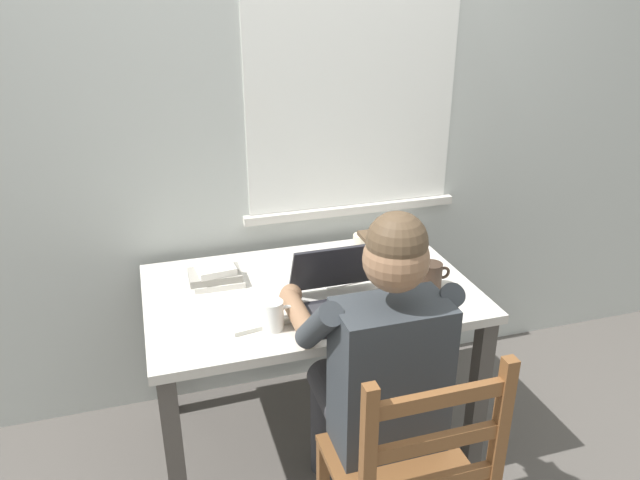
{
  "coord_description": "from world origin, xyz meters",
  "views": [
    {
      "loc": [
        -0.56,
        -1.98,
        1.83
      ],
      "look_at": [
        0.03,
        -0.05,
        0.95
      ],
      "focal_mm": 34.01,
      "sensor_mm": 36.0,
      "label": 1
    }
  ],
  "objects_px": {
    "desk": "(310,311)",
    "computer_mouse": "(415,308)",
    "book_stack_main": "(216,275)",
    "wooden_chair": "(409,480)",
    "coffee_mug_dark": "(431,276)",
    "coffee_mug_spare": "(274,315)",
    "coffee_mug_white": "(362,246)",
    "seated_person": "(376,363)",
    "laptop": "(343,295)"
  },
  "relations": [
    {
      "from": "book_stack_main",
      "to": "coffee_mug_dark",
      "type": "bearing_deg",
      "value": -19.18
    },
    {
      "from": "seated_person",
      "to": "book_stack_main",
      "type": "distance_m",
      "value": 0.75
    },
    {
      "from": "desk",
      "to": "coffee_mug_spare",
      "type": "bearing_deg",
      "value": -129.12
    },
    {
      "from": "coffee_mug_white",
      "to": "book_stack_main",
      "type": "height_order",
      "value": "coffee_mug_white"
    },
    {
      "from": "coffee_mug_spare",
      "to": "coffee_mug_white",
      "type": "bearing_deg",
      "value": 42.77
    },
    {
      "from": "coffee_mug_dark",
      "to": "coffee_mug_spare",
      "type": "height_order",
      "value": "coffee_mug_spare"
    },
    {
      "from": "coffee_mug_dark",
      "to": "coffee_mug_spare",
      "type": "bearing_deg",
      "value": -170.22
    },
    {
      "from": "wooden_chair",
      "to": "coffee_mug_spare",
      "type": "height_order",
      "value": "wooden_chair"
    },
    {
      "from": "desk",
      "to": "coffee_mug_white",
      "type": "relative_size",
      "value": 11.15
    },
    {
      "from": "coffee_mug_white",
      "to": "coffee_mug_dark",
      "type": "distance_m",
      "value": 0.37
    },
    {
      "from": "coffee_mug_white",
      "to": "laptop",
      "type": "bearing_deg",
      "value": -119.47
    },
    {
      "from": "desk",
      "to": "coffee_mug_white",
      "type": "xyz_separation_m",
      "value": [
        0.29,
        0.21,
        0.15
      ]
    },
    {
      "from": "computer_mouse",
      "to": "book_stack_main",
      "type": "bearing_deg",
      "value": 146.86
    },
    {
      "from": "coffee_mug_spare",
      "to": "seated_person",
      "type": "bearing_deg",
      "value": -39.42
    },
    {
      "from": "laptop",
      "to": "wooden_chair",
      "type": "bearing_deg",
      "value": -88.67
    },
    {
      "from": "seated_person",
      "to": "coffee_mug_dark",
      "type": "relative_size",
      "value": 10.17
    },
    {
      "from": "book_stack_main",
      "to": "laptop",
      "type": "bearing_deg",
      "value": -37.87
    },
    {
      "from": "desk",
      "to": "computer_mouse",
      "type": "bearing_deg",
      "value": -42.12
    },
    {
      "from": "desk",
      "to": "book_stack_main",
      "type": "xyz_separation_m",
      "value": [
        -0.34,
        0.14,
        0.14
      ]
    },
    {
      "from": "seated_person",
      "to": "coffee_mug_white",
      "type": "bearing_deg",
      "value": 73.28
    },
    {
      "from": "desk",
      "to": "seated_person",
      "type": "distance_m",
      "value": 0.48
    },
    {
      "from": "laptop",
      "to": "coffee_mug_spare",
      "type": "distance_m",
      "value": 0.28
    },
    {
      "from": "computer_mouse",
      "to": "coffee_mug_dark",
      "type": "distance_m",
      "value": 0.21
    },
    {
      "from": "seated_person",
      "to": "book_stack_main",
      "type": "xyz_separation_m",
      "value": [
        -0.42,
        0.61,
        0.08
      ]
    },
    {
      "from": "wooden_chair",
      "to": "coffee_mug_spare",
      "type": "relative_size",
      "value": 8.44
    },
    {
      "from": "computer_mouse",
      "to": "coffee_mug_spare",
      "type": "bearing_deg",
      "value": 175.61
    },
    {
      "from": "wooden_chair",
      "to": "book_stack_main",
      "type": "xyz_separation_m",
      "value": [
        -0.42,
        0.9,
        0.31
      ]
    },
    {
      "from": "desk",
      "to": "laptop",
      "type": "bearing_deg",
      "value": -67.45
    },
    {
      "from": "laptop",
      "to": "coffee_mug_dark",
      "type": "bearing_deg",
      "value": 7.11
    },
    {
      "from": "wooden_chair",
      "to": "coffee_mug_dark",
      "type": "relative_size",
      "value": 7.68
    },
    {
      "from": "coffee_mug_white",
      "to": "coffee_mug_dark",
      "type": "height_order",
      "value": "coffee_mug_dark"
    },
    {
      "from": "wooden_chair",
      "to": "coffee_mug_dark",
      "type": "xyz_separation_m",
      "value": [
        0.36,
        0.62,
        0.32
      ]
    },
    {
      "from": "computer_mouse",
      "to": "coffee_mug_white",
      "type": "height_order",
      "value": "coffee_mug_white"
    },
    {
      "from": "computer_mouse",
      "to": "coffee_mug_dark",
      "type": "height_order",
      "value": "coffee_mug_dark"
    },
    {
      "from": "book_stack_main",
      "to": "wooden_chair",
      "type": "bearing_deg",
      "value": -64.73
    },
    {
      "from": "computer_mouse",
      "to": "book_stack_main",
      "type": "relative_size",
      "value": 0.48
    },
    {
      "from": "wooden_chair",
      "to": "coffee_mug_white",
      "type": "relative_size",
      "value": 8.46
    },
    {
      "from": "laptop",
      "to": "coffee_mug_dark",
      "type": "height_order",
      "value": "laptop"
    },
    {
      "from": "coffee_mug_dark",
      "to": "coffee_mug_white",
      "type": "bearing_deg",
      "value": 114.24
    },
    {
      "from": "desk",
      "to": "coffee_mug_dark",
      "type": "relative_size",
      "value": 10.12
    },
    {
      "from": "laptop",
      "to": "computer_mouse",
      "type": "xyz_separation_m",
      "value": [
        0.24,
        -0.1,
        -0.03
      ]
    },
    {
      "from": "coffee_mug_white",
      "to": "book_stack_main",
      "type": "bearing_deg",
      "value": -173.73
    },
    {
      "from": "laptop",
      "to": "desk",
      "type": "bearing_deg",
      "value": 112.55
    },
    {
      "from": "desk",
      "to": "computer_mouse",
      "type": "height_order",
      "value": "computer_mouse"
    },
    {
      "from": "wooden_chair",
      "to": "computer_mouse",
      "type": "bearing_deg",
      "value": 64.87
    },
    {
      "from": "seated_person",
      "to": "computer_mouse",
      "type": "bearing_deg",
      "value": 41.03
    },
    {
      "from": "laptop",
      "to": "computer_mouse",
      "type": "height_order",
      "value": "laptop"
    },
    {
      "from": "seated_person",
      "to": "laptop",
      "type": "relative_size",
      "value": 3.76
    },
    {
      "from": "coffee_mug_spare",
      "to": "book_stack_main",
      "type": "xyz_separation_m",
      "value": [
        -0.14,
        0.38,
        -0.02
      ]
    },
    {
      "from": "coffee_mug_spare",
      "to": "laptop",
      "type": "bearing_deg",
      "value": 13.41
    }
  ]
}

